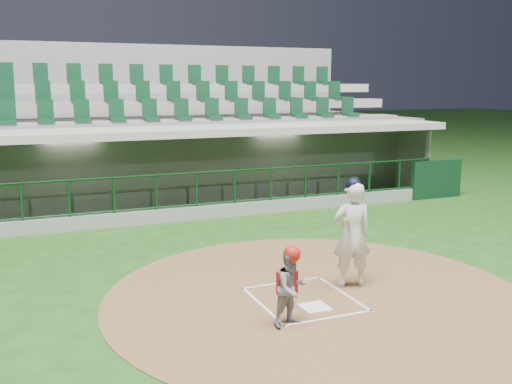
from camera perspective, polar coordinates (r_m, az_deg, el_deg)
ground at (r=9.93m, az=3.99°, el=-10.13°), size 120.00×120.00×0.00m
dirt_circle at (r=9.89m, az=6.10°, el=-10.22°), size 7.20×7.20×0.01m
home_plate at (r=9.34m, az=5.92°, el=-11.39°), size 0.43×0.43×0.02m
batter_box_chalk at (r=9.67m, az=4.79°, el=-10.61°), size 1.55×1.80×0.01m
dugout_structure at (r=16.87m, az=-7.33°, el=1.86°), size 16.40×3.70×3.00m
seating_deck at (r=19.77m, az=-10.05°, el=4.43°), size 17.00×6.72×5.15m
batter at (r=10.11m, az=9.57°, el=-4.04°), size 0.92×0.94×1.95m
catcher at (r=8.50m, az=3.55°, el=-9.37°), size 0.64×0.55×1.22m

